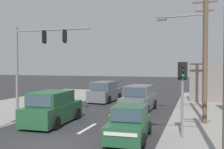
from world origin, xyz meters
name	(u,v)px	position (x,y,z in m)	size (l,w,h in m)	color
ground_plane	(60,144)	(0.00, 0.00, 0.00)	(140.00, 140.00, 0.00)	#303033
lane_dash_mid	(87,128)	(0.00, 3.00, 0.00)	(0.20, 2.40, 0.01)	silver
lane_dash_far	(115,113)	(0.00, 8.00, 0.00)	(0.20, 2.40, 0.01)	silver
utility_pole_foreground_right	(223,16)	(6.34, -1.07, 4.95)	(3.78, 0.30, 9.17)	brown
utility_pole_midground_right	(203,42)	(5.92, 6.22, 4.77)	(3.77, 0.68, 8.83)	brown
utility_pole_background_right	(204,50)	(6.16, 11.20, 4.56)	(1.80, 0.26, 8.65)	brown
traffic_signal_mast	(34,54)	(-4.67, 4.98, 4.15)	(5.29, 0.50, 6.00)	slate
pedestal_signal_right_kerb	(182,87)	(4.96, 2.59, 2.42)	(0.44, 0.31, 3.56)	slate
suv_crossing_left	(52,108)	(-2.41, 3.47, 0.88)	(2.19, 4.60, 1.90)	#235633
hatchback_kerbside_parked	(129,124)	(2.63, 1.77, 0.70)	(1.93, 3.72, 1.53)	#235633
suv_oncoming_mid	(139,99)	(1.50, 9.31, 0.88)	(2.23, 4.62, 1.90)	slate
suv_oncoming_near	(105,92)	(-2.62, 13.34, 0.88)	(2.23, 4.62, 1.90)	slate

